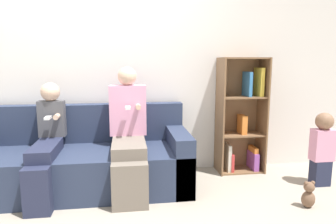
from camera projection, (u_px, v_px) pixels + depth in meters
ground_plane at (86, 212)px, 2.58m from camera, size 14.00×14.00×0.00m
back_wall at (92, 62)px, 3.31m from camera, size 10.00×0.06×2.55m
couch at (82, 162)px, 3.02m from camera, size 2.14×0.83×0.82m
adult_seated at (128, 130)px, 2.94m from camera, size 0.38×0.79×1.23m
child_seated at (46, 140)px, 2.82m from camera, size 0.26×0.81×1.07m
toddler_standing at (322, 147)px, 3.09m from camera, size 0.22×0.18×0.77m
bookshelf at (242, 120)px, 3.50m from camera, size 0.53×0.31×1.33m
teddy_bear at (308, 195)px, 2.64m from camera, size 0.12×0.10×0.25m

